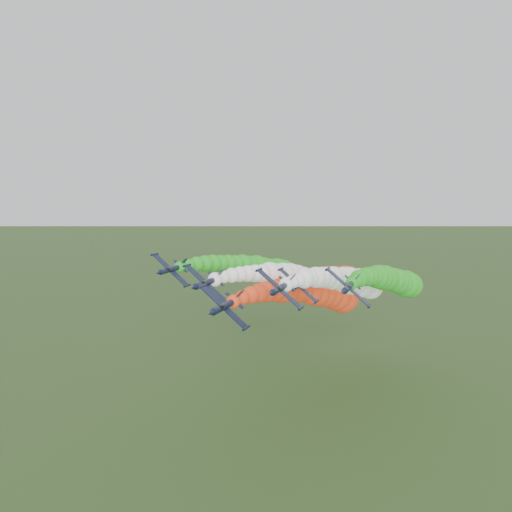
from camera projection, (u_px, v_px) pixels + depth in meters
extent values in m
plane|color=#3B5B28|center=(238.00, 486.00, 103.65)|extent=(3000.00, 3000.00, 0.00)
cylinder|color=#111A34|center=(225.00, 306.00, 88.53)|extent=(1.76, 10.23, 1.76)
cone|color=#111A34|center=(211.00, 313.00, 82.89)|extent=(1.60, 2.05, 1.60)
cone|color=black|center=(237.00, 300.00, 93.75)|extent=(1.60, 1.02, 1.60)
ellipsoid|color=black|center=(221.00, 307.00, 86.26)|extent=(1.15, 2.14, 1.12)
cube|color=#111A34|center=(224.00, 307.00, 88.37)|extent=(8.52, 2.16, 7.04)
cylinder|color=#111A34|center=(202.00, 286.00, 89.35)|extent=(0.70, 2.96, 0.70)
cylinder|color=#111A34|center=(246.00, 328.00, 87.39)|extent=(0.70, 2.96, 0.70)
cube|color=#111A34|center=(238.00, 296.00, 92.18)|extent=(1.78, 1.71, 2.12)
cube|color=#111A34|center=(235.00, 300.00, 92.52)|extent=(3.41, 1.25, 2.83)
sphere|color=red|center=(233.00, 301.00, 92.26)|extent=(2.63, 2.63, 2.63)
sphere|color=red|center=(242.00, 298.00, 96.41)|extent=(2.87, 2.87, 2.87)
sphere|color=red|center=(251.00, 295.00, 100.55)|extent=(3.57, 3.57, 3.57)
sphere|color=red|center=(259.00, 293.00, 104.67)|extent=(4.09, 4.09, 4.09)
sphere|color=red|center=(267.00, 292.00, 108.79)|extent=(4.67, 4.67, 4.67)
sphere|color=red|center=(274.00, 291.00, 112.88)|extent=(5.19, 5.19, 5.19)
sphere|color=red|center=(282.00, 290.00, 116.96)|extent=(5.97, 5.97, 5.97)
sphere|color=red|center=(289.00, 290.00, 121.02)|extent=(5.75, 5.75, 5.75)
sphere|color=red|center=(296.00, 290.00, 125.06)|extent=(6.50, 6.50, 6.50)
sphere|color=red|center=(303.00, 291.00, 129.08)|extent=(5.84, 5.84, 5.84)
sphere|color=red|center=(310.00, 291.00, 133.08)|extent=(7.30, 7.30, 7.30)
sphere|color=red|center=(316.00, 292.00, 137.07)|extent=(7.95, 7.95, 7.95)
sphere|color=red|center=(323.00, 293.00, 141.03)|extent=(8.08, 8.08, 8.08)
sphere|color=red|center=(329.00, 294.00, 144.97)|extent=(8.34, 8.34, 8.34)
sphere|color=red|center=(336.00, 295.00, 148.89)|extent=(9.34, 9.34, 9.34)
sphere|color=red|center=(342.00, 296.00, 152.79)|extent=(10.30, 10.30, 10.30)
cylinder|color=#111A34|center=(207.00, 282.00, 100.80)|extent=(1.76, 10.23, 1.76)
cone|color=#111A34|center=(193.00, 288.00, 95.16)|extent=(1.60, 2.05, 1.60)
cone|color=black|center=(218.00, 278.00, 106.01)|extent=(1.60, 1.02, 1.60)
ellipsoid|color=black|center=(203.00, 283.00, 98.53)|extent=(1.15, 2.14, 1.12)
cube|color=#111A34|center=(206.00, 283.00, 100.64)|extent=(8.52, 2.16, 7.04)
cylinder|color=#111A34|center=(187.00, 265.00, 101.62)|extent=(0.70, 2.96, 0.70)
cylinder|color=#111A34|center=(225.00, 302.00, 99.65)|extent=(0.70, 2.96, 0.70)
cube|color=#111A34|center=(219.00, 275.00, 104.45)|extent=(1.78, 1.71, 2.12)
cube|color=#111A34|center=(216.00, 279.00, 104.79)|extent=(3.41, 1.25, 2.83)
sphere|color=white|center=(215.00, 279.00, 104.52)|extent=(3.01, 3.01, 3.01)
sphere|color=white|center=(223.00, 277.00, 108.67)|extent=(2.82, 2.82, 2.82)
sphere|color=white|center=(232.00, 275.00, 112.81)|extent=(3.45, 3.45, 3.45)
sphere|color=white|center=(240.00, 274.00, 116.94)|extent=(3.68, 3.68, 3.68)
sphere|color=white|center=(247.00, 274.00, 121.05)|extent=(4.04, 4.04, 4.04)
sphere|color=white|center=(255.00, 273.00, 125.15)|extent=(4.45, 4.45, 4.45)
sphere|color=white|center=(262.00, 274.00, 129.23)|extent=(4.79, 4.79, 4.79)
sphere|color=white|center=(269.00, 274.00, 133.29)|extent=(6.38, 6.38, 6.38)
sphere|color=white|center=(276.00, 274.00, 137.33)|extent=(6.19, 6.19, 6.19)
sphere|color=white|center=(283.00, 275.00, 141.35)|extent=(7.11, 7.11, 7.11)
sphere|color=white|center=(290.00, 276.00, 145.35)|extent=(7.57, 7.57, 7.57)
sphere|color=white|center=(297.00, 277.00, 149.33)|extent=(7.53, 7.53, 7.53)
sphere|color=white|center=(303.00, 278.00, 153.30)|extent=(7.25, 7.25, 7.25)
sphere|color=white|center=(310.00, 280.00, 157.24)|extent=(7.28, 7.28, 7.28)
sphere|color=white|center=(316.00, 281.00, 161.16)|extent=(8.51, 8.51, 8.51)
sphere|color=white|center=(322.00, 283.00, 165.06)|extent=(9.95, 9.95, 9.95)
cylinder|color=#111A34|center=(281.00, 288.00, 95.55)|extent=(1.76, 10.23, 1.76)
cone|color=#111A34|center=(271.00, 294.00, 89.91)|extent=(1.60, 2.05, 1.60)
cone|color=black|center=(288.00, 283.00, 100.76)|extent=(1.60, 1.02, 1.60)
ellipsoid|color=black|center=(279.00, 288.00, 93.28)|extent=(1.15, 2.14, 1.12)
cube|color=#111A34|center=(280.00, 289.00, 95.39)|extent=(8.52, 2.16, 7.04)
cylinder|color=#111A34|center=(259.00, 270.00, 96.37)|extent=(0.70, 2.96, 0.70)
cylinder|color=#111A34|center=(301.00, 308.00, 94.40)|extent=(0.70, 2.96, 0.70)
cube|color=#111A34|center=(291.00, 279.00, 99.20)|extent=(1.78, 1.71, 2.12)
cube|color=#111A34|center=(287.00, 284.00, 99.54)|extent=(3.41, 1.25, 2.83)
sphere|color=white|center=(286.00, 284.00, 99.27)|extent=(2.93, 2.93, 2.93)
sphere|color=white|center=(292.00, 282.00, 103.42)|extent=(2.86, 2.86, 2.86)
sphere|color=white|center=(298.00, 280.00, 107.56)|extent=(3.14, 3.14, 3.14)
sphere|color=white|center=(304.00, 278.00, 111.69)|extent=(4.53, 4.53, 4.53)
sphere|color=white|center=(310.00, 278.00, 115.80)|extent=(4.10, 4.10, 4.10)
sphere|color=white|center=(316.00, 277.00, 119.90)|extent=(5.09, 5.09, 5.09)
sphere|color=white|center=(321.00, 277.00, 123.98)|extent=(5.20, 5.20, 5.20)
sphere|color=white|center=(327.00, 278.00, 128.04)|extent=(5.53, 5.53, 5.53)
sphere|color=white|center=(332.00, 278.00, 132.08)|extent=(6.18, 6.18, 6.18)
sphere|color=white|center=(338.00, 279.00, 136.10)|extent=(6.02, 6.02, 6.02)
sphere|color=white|center=(343.00, 280.00, 140.10)|extent=(7.15, 7.15, 7.15)
sphere|color=white|center=(349.00, 281.00, 144.08)|extent=(7.98, 7.98, 7.98)
sphere|color=white|center=(354.00, 282.00, 148.05)|extent=(7.72, 7.72, 7.72)
sphere|color=white|center=(360.00, 283.00, 151.99)|extent=(8.97, 8.97, 8.97)
sphere|color=white|center=(365.00, 285.00, 155.91)|extent=(7.82, 7.82, 7.82)
sphere|color=white|center=(370.00, 286.00, 159.81)|extent=(8.32, 8.32, 8.32)
cylinder|color=#111A34|center=(172.00, 269.00, 116.04)|extent=(1.76, 10.23, 1.76)
cone|color=#111A34|center=(158.00, 273.00, 110.40)|extent=(1.60, 2.05, 1.60)
cone|color=black|center=(183.00, 266.00, 121.25)|extent=(1.60, 1.02, 1.60)
ellipsoid|color=black|center=(168.00, 269.00, 113.77)|extent=(1.15, 2.14, 1.12)
cube|color=#111A34|center=(171.00, 270.00, 115.88)|extent=(8.52, 2.16, 7.04)
cylinder|color=#111A34|center=(154.00, 254.00, 116.86)|extent=(0.70, 2.96, 0.70)
cylinder|color=#111A34|center=(187.00, 286.00, 114.89)|extent=(0.70, 2.96, 0.70)
cube|color=#111A34|center=(183.00, 263.00, 119.69)|extent=(1.78, 1.71, 2.12)
cube|color=#111A34|center=(181.00, 266.00, 120.03)|extent=(3.41, 1.25, 2.83)
sphere|color=green|center=(180.00, 267.00, 119.76)|extent=(2.68, 2.68, 2.68)
sphere|color=green|center=(188.00, 265.00, 123.91)|extent=(3.13, 3.13, 3.13)
sphere|color=green|center=(197.00, 264.00, 128.05)|extent=(3.88, 3.88, 3.88)
sphere|color=green|center=(205.00, 263.00, 132.18)|extent=(4.39, 4.39, 4.39)
sphere|color=green|center=(213.00, 263.00, 136.29)|extent=(4.78, 4.78, 4.78)
sphere|color=green|center=(220.00, 263.00, 140.39)|extent=(4.76, 4.76, 4.76)
sphere|color=green|center=(228.00, 264.00, 144.47)|extent=(5.28, 5.28, 5.28)
sphere|color=green|center=(235.00, 264.00, 148.53)|extent=(5.47, 5.47, 5.47)
sphere|color=green|center=(243.00, 265.00, 152.57)|extent=(6.57, 6.57, 6.57)
sphere|color=green|center=(250.00, 266.00, 156.59)|extent=(6.45, 6.45, 6.45)
sphere|color=green|center=(257.00, 267.00, 160.59)|extent=(7.72, 7.72, 7.72)
sphere|color=green|center=(263.00, 268.00, 164.57)|extent=(7.36, 7.36, 7.36)
sphere|color=green|center=(270.00, 270.00, 168.54)|extent=(7.49, 7.49, 7.49)
sphere|color=green|center=(277.00, 271.00, 172.48)|extent=(8.86, 8.86, 8.86)
sphere|color=green|center=(283.00, 273.00, 176.40)|extent=(9.14, 9.14, 9.14)
sphere|color=green|center=(290.00, 274.00, 180.30)|extent=(8.16, 8.16, 8.16)
cylinder|color=#111A34|center=(349.00, 286.00, 99.31)|extent=(1.76, 10.23, 1.76)
cone|color=#111A34|center=(344.00, 292.00, 93.67)|extent=(1.60, 2.05, 1.60)
cone|color=black|center=(353.00, 282.00, 104.53)|extent=(1.60, 1.02, 1.60)
ellipsoid|color=black|center=(349.00, 287.00, 97.04)|extent=(1.15, 2.14, 1.12)
cube|color=#111A34|center=(348.00, 287.00, 99.15)|extent=(8.52, 2.16, 7.04)
cylinder|color=#111A34|center=(327.00, 269.00, 100.13)|extent=(0.70, 2.96, 0.70)
cylinder|color=#111A34|center=(369.00, 306.00, 98.17)|extent=(0.70, 2.96, 0.70)
cube|color=#111A34|center=(356.00, 278.00, 102.96)|extent=(1.78, 1.71, 2.12)
cube|color=#111A34|center=(353.00, 282.00, 103.30)|extent=(3.41, 1.25, 2.83)
sphere|color=green|center=(352.00, 283.00, 103.04)|extent=(2.71, 2.71, 2.71)
sphere|color=green|center=(355.00, 280.00, 107.19)|extent=(3.20, 3.20, 3.20)
sphere|color=green|center=(359.00, 279.00, 111.33)|extent=(4.03, 4.03, 4.03)
sphere|color=green|center=(362.00, 277.00, 115.45)|extent=(3.74, 3.74, 3.74)
sphere|color=green|center=(366.00, 277.00, 119.57)|extent=(4.58, 4.58, 4.58)
sphere|color=green|center=(369.00, 276.00, 123.66)|extent=(4.82, 4.82, 4.82)
sphere|color=green|center=(373.00, 276.00, 127.74)|extent=(5.09, 5.09, 5.09)
sphere|color=green|center=(377.00, 277.00, 131.80)|extent=(6.25, 6.25, 6.25)
sphere|color=green|center=(381.00, 277.00, 135.84)|extent=(6.80, 6.80, 6.80)
sphere|color=green|center=(385.00, 278.00, 139.86)|extent=(7.18, 7.18, 7.18)
sphere|color=green|center=(389.00, 279.00, 143.86)|extent=(6.42, 6.42, 6.42)
sphere|color=green|center=(393.00, 280.00, 147.85)|extent=(7.17, 7.17, 7.17)
sphere|color=green|center=(397.00, 281.00, 151.81)|extent=(7.55, 7.55, 7.55)
sphere|color=green|center=(401.00, 282.00, 155.75)|extent=(7.34, 7.34, 7.34)
sphere|color=green|center=(405.00, 284.00, 159.67)|extent=(8.69, 8.69, 8.69)
sphere|color=green|center=(410.00, 285.00, 163.57)|extent=(8.32, 8.32, 8.32)
cylinder|color=#111A34|center=(299.00, 284.00, 112.72)|extent=(1.76, 10.23, 1.76)
cone|color=#111A34|center=(292.00, 289.00, 107.08)|extent=(1.60, 2.05, 1.60)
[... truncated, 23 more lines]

